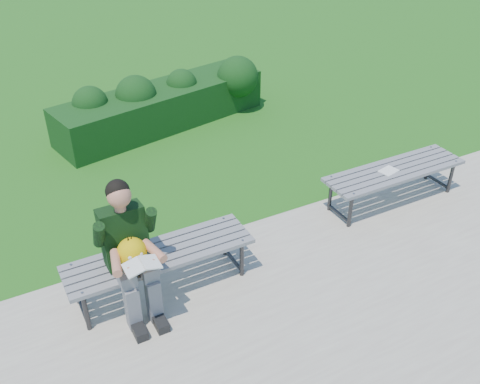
% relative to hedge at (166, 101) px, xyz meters
% --- Properties ---
extents(ground, '(80.00, 80.00, 0.00)m').
position_rel_hedge_xyz_m(ground, '(-0.20, -3.00, -0.39)').
color(ground, '#387F22').
rests_on(ground, ground).
extents(walkway, '(30.00, 3.50, 0.02)m').
position_rel_hedge_xyz_m(walkway, '(-0.20, -4.75, -0.38)').
color(walkway, '#B4AB98').
rests_on(walkway, ground).
extents(hedge, '(3.47, 1.53, 0.90)m').
position_rel_hedge_xyz_m(hedge, '(0.00, 0.00, 0.00)').
color(hedge, '#194014').
rests_on(hedge, ground).
extents(bench_left, '(1.80, 0.50, 0.46)m').
position_rel_hedge_xyz_m(bench_left, '(-1.45, -3.55, 0.03)').
color(bench_left, gray).
rests_on(bench_left, walkway).
extents(bench_right, '(1.80, 0.50, 0.46)m').
position_rel_hedge_xyz_m(bench_right, '(1.59, -3.39, 0.03)').
color(bench_right, gray).
rests_on(bench_right, walkway).
extents(seated_boy, '(0.56, 0.76, 1.31)m').
position_rel_hedge_xyz_m(seated_boy, '(-1.75, -3.65, 0.33)').
color(seated_boy, slate).
rests_on(seated_boy, walkway).
extents(paper_sheet, '(0.25, 0.21, 0.01)m').
position_rel_hedge_xyz_m(paper_sheet, '(1.49, -3.39, 0.09)').
color(paper_sheet, white).
rests_on(paper_sheet, bench_right).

